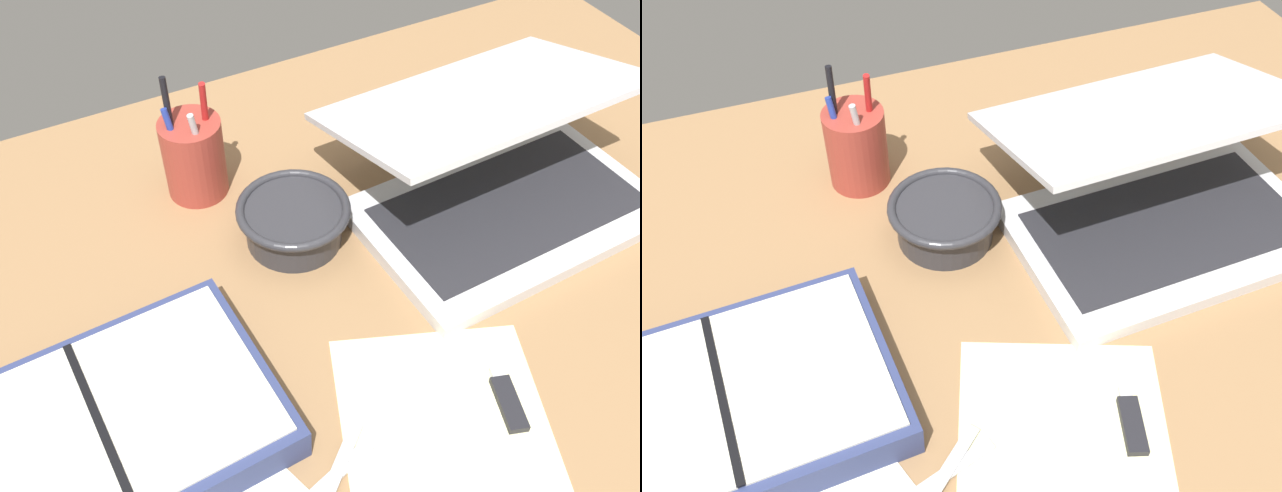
{
  "view_description": "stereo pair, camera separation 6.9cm",
  "coord_description": "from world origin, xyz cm",
  "views": [
    {
      "loc": [
        -25.94,
        -39.86,
        64.27
      ],
      "look_at": [
        -2.0,
        5.93,
        9.0
      ],
      "focal_mm": 40.0,
      "sensor_mm": 36.0,
      "label": 1
    },
    {
      "loc": [
        -19.61,
        -42.65,
        64.27
      ],
      "look_at": [
        -2.0,
        5.93,
        9.0
      ],
      "focal_mm": 40.0,
      "sensor_mm": 36.0,
      "label": 2
    }
  ],
  "objects": [
    {
      "name": "pen_cup",
      "position": [
        -8.13,
        27.94,
        7.4
      ],
      "size": [
        7.69,
        7.69,
        16.66
      ],
      "color": "#9E382D",
      "rests_on": "desk_top"
    },
    {
      "name": "desk_top",
      "position": [
        0.0,
        0.0,
        1.0
      ],
      "size": [
        140.0,
        100.0,
        2.0
      ],
      "primitive_type": "cube",
      "color": "#936D47",
      "rests_on": "ground"
    },
    {
      "name": "planner",
      "position": [
        -28.72,
        -1.92,
        4.16
      ],
      "size": [
        33.2,
        22.96,
        4.51
      ],
      "rotation": [
        0.0,
        0.0,
        0.05
      ],
      "color": "navy",
      "rests_on": "desk_top"
    },
    {
      "name": "usb_drive",
      "position": [
        7.5,
        -15.97,
        2.5
      ],
      "size": [
        3.76,
        7.34,
        1.0
      ],
      "rotation": [
        0.0,
        0.0,
        -0.32
      ],
      "color": "black",
      "rests_on": "desk_top"
    },
    {
      "name": "paper_sheet_front",
      "position": [
        -0.71,
        -18.68,
        2.08
      ],
      "size": [
        29.58,
        35.04,
        0.16
      ],
      "primitive_type": "cube",
      "rotation": [
        0.0,
        0.0,
        -0.37
      ],
      "color": "#F4EFB2",
      "rests_on": "desk_top"
    },
    {
      "name": "bowl",
      "position": [
        -1.1,
        14.36,
        5.01
      ],
      "size": [
        13.49,
        13.49,
        5.42
      ],
      "color": "#2D2D33",
      "rests_on": "desk_top"
    },
    {
      "name": "laptop",
      "position": [
        23.74,
        8.22,
        7.1
      ],
      "size": [
        36.94,
        31.75,
        16.11
      ],
      "rotation": [
        0.0,
        0.0,
        0.03
      ],
      "color": "silver",
      "rests_on": "desk_top"
    }
  ]
}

